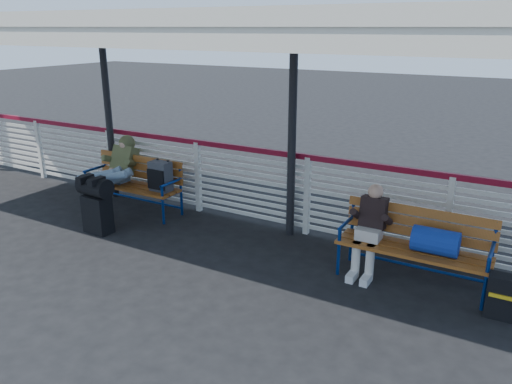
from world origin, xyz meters
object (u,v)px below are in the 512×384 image
Objects in this scene: bench_right at (424,240)px; suitcase_side at (504,297)px; bench_left at (143,178)px; traveler_man at (112,173)px; companion_person at (370,229)px; luggage_stack at (96,203)px.

bench_right is 3.66× the size of suitcase_side.
bench_left is at bearing 176.90° from bench_right.
traveler_man is at bearing 177.26° from suitcase_side.
companion_person reaches higher than bench_right.
luggage_stack is 0.81m from traveler_man.
bench_right is 1.57× the size of companion_person.
traveler_man reaches higher than suitcase_side.
bench_left is 1.00× the size of bench_right.
suitcase_side is at bearing -5.79° from bench_left.
companion_person is 1.66m from suitcase_side.
luggage_stack is 5.60m from suitcase_side.
bench_left reaches higher than bench_right.
suitcase_side is (0.94, -0.31, -0.33)m from bench_right.
luggage_stack is at bearing -63.30° from traveler_man.
companion_person is at bearing 1.01° from traveler_man.
bench_right is at bearing -3.10° from bench_left.
traveler_man is (-0.37, -0.34, 0.12)m from bench_left.
bench_right is 0.66m from companion_person.
bench_right is at bearing 1.38° from companion_person.
luggage_stack is at bearing -170.47° from bench_right.
traveler_man reaches higher than bench_left.
luggage_stack is at bearing -169.15° from companion_person.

